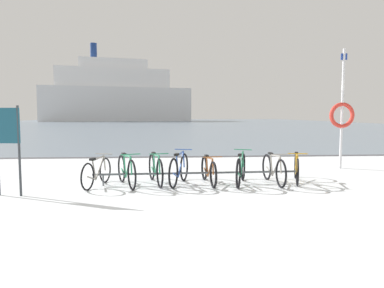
# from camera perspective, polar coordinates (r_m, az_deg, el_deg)

# --- Properties ---
(ground) EXTENTS (80.00, 132.00, 0.08)m
(ground) POSITION_cam_1_polar(r_m,az_deg,el_deg) (58.26, -3.99, 3.06)
(ground) COLOR silver
(bike_rack) EXTENTS (5.11, 0.20, 0.31)m
(bike_rack) POSITION_cam_1_polar(r_m,az_deg,el_deg) (8.83, 0.81, -4.76)
(bike_rack) COLOR #4C5156
(bike_rack) RESTS_ON ground
(bicycle_0) EXTENTS (0.55, 1.55, 0.76)m
(bicycle_0) POSITION_cam_1_polar(r_m,az_deg,el_deg) (8.84, -15.09, -4.43)
(bicycle_0) COLOR black
(bicycle_0) RESTS_ON ground
(bicycle_1) EXTENTS (0.69, 1.66, 0.83)m
(bicycle_1) POSITION_cam_1_polar(r_m,az_deg,el_deg) (8.73, -10.55, -4.25)
(bicycle_1) COLOR black
(bicycle_1) RESTS_ON ground
(bicycle_2) EXTENTS (0.54, 1.74, 0.82)m
(bicycle_2) POSITION_cam_1_polar(r_m,az_deg,el_deg) (8.90, -5.91, -4.06)
(bicycle_2) COLOR black
(bicycle_2) RESTS_ON ground
(bicycle_3) EXTENTS (0.63, 1.65, 0.85)m
(bicycle_3) POSITION_cam_1_polar(r_m,az_deg,el_deg) (8.76, -2.09, -4.10)
(bicycle_3) COLOR black
(bicycle_3) RESTS_ON ground
(bicycle_4) EXTENTS (0.46, 1.70, 0.74)m
(bicycle_4) POSITION_cam_1_polar(r_m,az_deg,el_deg) (8.87, 2.69, -4.30)
(bicycle_4) COLOR black
(bicycle_4) RESTS_ON ground
(bicycle_5) EXTENTS (0.67, 1.71, 0.84)m
(bicycle_5) POSITION_cam_1_polar(r_m,az_deg,el_deg) (8.87, 7.90, -4.07)
(bicycle_5) COLOR black
(bicycle_5) RESTS_ON ground
(bicycle_6) EXTENTS (0.46, 1.76, 0.80)m
(bicycle_6) POSITION_cam_1_polar(r_m,az_deg,el_deg) (9.11, 13.03, -4.00)
(bicycle_6) COLOR black
(bicycle_6) RESTS_ON ground
(bicycle_7) EXTENTS (0.65, 1.67, 0.80)m
(bicycle_7) POSITION_cam_1_polar(r_m,az_deg,el_deg) (9.47, 16.51, -3.76)
(bicycle_7) COLOR black
(bicycle_7) RESTS_ON ground
(info_sign) EXTENTS (0.55, 0.14, 1.93)m
(info_sign) POSITION_cam_1_polar(r_m,az_deg,el_deg) (8.43, -27.62, 1.30)
(info_sign) COLOR #33383D
(info_sign) RESTS_ON ground
(rescue_post) EXTENTS (0.82, 0.13, 3.80)m
(rescue_post) POSITION_cam_1_polar(r_m,az_deg,el_deg) (12.29, 23.06, 4.67)
(rescue_post) COLOR silver
(rescue_post) RESTS_ON ground
(ferry_ship) EXTENTS (37.51, 16.70, 19.08)m
(ferry_ship) POSITION_cam_1_polar(r_m,az_deg,el_deg) (91.69, -12.18, 7.63)
(ferry_ship) COLOR silver
(ferry_ship) RESTS_ON ground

